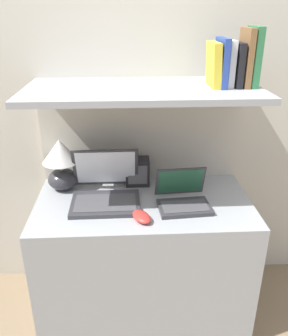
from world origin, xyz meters
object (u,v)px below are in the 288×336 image
at_px(book_black, 237,65).
at_px(table_lamp, 61,162).
at_px(laptop_large, 106,191).
at_px(book_white, 229,64).
at_px(book_yellow, 214,65).
at_px(book_blue, 222,63).
at_px(laptop_small, 183,198).
at_px(computer_mouse, 142,217).
at_px(book_brown, 246,58).
at_px(router_box, 137,172).
at_px(book_green, 253,57).

bearing_deg(book_black, table_lamp, 173.32).
bearing_deg(laptop_large, book_black, 3.95).
distance_m(book_white, book_yellow, 0.07).
bearing_deg(book_blue, laptop_small, -144.56).
xyz_separation_m(laptop_large, computer_mouse, (0.17, -0.19, -0.03)).
distance_m(book_brown, book_white, 0.07).
height_order(laptop_small, book_black, book_black).
bearing_deg(book_blue, book_brown, 0.00).
xyz_separation_m(computer_mouse, book_blue, (0.37, 0.24, 0.64)).
bearing_deg(laptop_small, table_lamp, 160.59).
xyz_separation_m(book_white, book_yellow, (-0.07, 0.00, -0.00)).
height_order(book_brown, book_yellow, book_brown).
bearing_deg(table_lamp, book_yellow, -7.62).
xyz_separation_m(computer_mouse, book_brown, (0.48, 0.24, 0.66)).
height_order(router_box, book_black, book_black).
height_order(table_lamp, book_blue, book_blue).
relative_size(book_brown, book_blue, 1.19).
distance_m(laptop_small, book_brown, 0.70).
xyz_separation_m(laptop_small, router_box, (-0.21, 0.24, 0.04)).
distance_m(laptop_small, book_blue, 0.65).
bearing_deg(table_lamp, book_white, -6.96).
height_order(laptop_large, book_black, book_black).
bearing_deg(router_box, book_white, -17.19).
distance_m(table_lamp, computer_mouse, 0.54).
distance_m(book_brown, book_blue, 0.11).
height_order(laptop_small, book_white, book_white).
relative_size(router_box, book_green, 0.59).
relative_size(router_box, book_brown, 0.60).
bearing_deg(book_yellow, table_lamp, 172.38).
bearing_deg(book_white, book_brown, 0.00).
height_order(table_lamp, book_brown, book_brown).
bearing_deg(computer_mouse, book_green, 24.81).
xyz_separation_m(laptop_small, book_brown, (0.27, 0.12, 0.64)).
relative_size(table_lamp, book_blue, 1.31).
xyz_separation_m(book_brown, book_white, (-0.07, 0.00, -0.03)).
height_order(laptop_small, router_box, laptop_small).
height_order(router_box, book_yellow, book_yellow).
bearing_deg(router_box, laptop_large, -134.26).
relative_size(laptop_large, laptop_small, 1.28).
bearing_deg(table_lamp, book_brown, -6.41).
distance_m(laptop_large, book_green, 0.93).
height_order(router_box, book_blue, book_blue).
xyz_separation_m(book_white, book_blue, (-0.04, 0.00, 0.00)).
distance_m(laptop_large, book_blue, 0.82).
bearing_deg(book_blue, book_black, -0.00).
distance_m(laptop_large, book_black, 0.86).
bearing_deg(router_box, book_blue, -18.74).
distance_m(router_box, book_blue, 0.71).
distance_m(computer_mouse, book_brown, 0.85).
bearing_deg(book_blue, book_green, 0.00).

